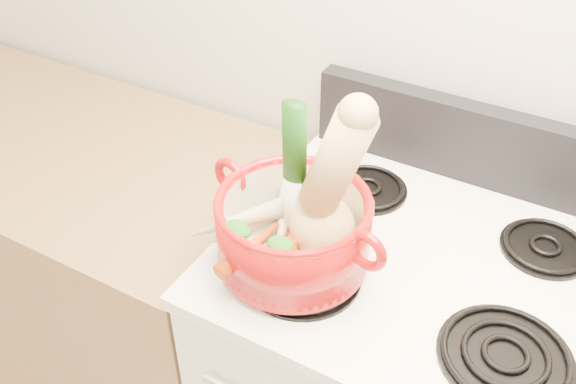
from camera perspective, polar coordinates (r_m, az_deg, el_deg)
The scene contains 22 objects.
wall_back at distance 1.38m, azimuth 19.34°, elevation 13.94°, with size 3.50×0.02×2.60m, color beige.
cooktop at distance 1.29m, azimuth 12.23°, elevation -6.38°, with size 0.78×0.67×0.03m, color white.
control_backsplash at distance 1.45m, azimuth 16.77°, elevation 3.97°, with size 0.76×0.05×0.18m, color black.
counter_left at distance 2.08m, azimuth -18.58°, elevation -5.49°, with size 1.36×0.65×0.90m, color olive.
burner_front_left at distance 1.21m, azimuth 1.27°, elevation -7.22°, with size 0.22×0.22×0.02m, color black.
burner_front_right at distance 1.14m, azimuth 18.77°, elevation -13.56°, with size 0.22×0.22×0.02m, color black.
burner_back_left at distance 1.41m, azimuth 7.09°, elevation 0.37°, with size 0.17×0.17×0.02m, color black.
burner_back_right at distance 1.36m, azimuth 21.91°, elevation -4.50°, with size 0.17×0.17×0.02m, color black.
dutch_oven at distance 1.18m, azimuth 0.48°, elevation -3.44°, with size 0.28×0.28×0.14m, color #9E0B0A.
pot_handle_left at distance 1.23m, azimuth -5.17°, elevation 1.44°, with size 0.08×0.08×0.02m, color #9E0B0A.
pot_handle_right at distance 1.08m, azimuth 7.01°, elevation -5.20°, with size 0.08×0.08×0.02m, color #9E0B0A.
squash at distance 1.11m, azimuth 3.22°, elevation 0.90°, with size 0.13×0.13×0.31m, color tan, non-canonical shape.
leek at distance 1.14m, azimuth 0.60°, elevation 1.86°, with size 0.05×0.05×0.30m, color silver.
ginger at distance 1.25m, azimuth 3.11°, elevation -1.65°, with size 0.08×0.06×0.05m, color tan.
parsnip_0 at distance 1.23m, azimuth -0.17°, elevation -2.56°, with size 0.04×0.04×0.21m, color beige.
parsnip_1 at distance 1.23m, azimuth -2.07°, elevation -2.19°, with size 0.05×0.05×0.22m, color beige.
parsnip_2 at distance 1.21m, azimuth -0.40°, elevation -2.43°, with size 0.04×0.04×0.17m, color beige.
parsnip_3 at distance 1.20m, azimuth -4.27°, elevation -2.34°, with size 0.04×0.04×0.19m, color beige.
carrot_0 at distance 1.17m, azimuth -1.82°, elevation -5.30°, with size 0.03×0.03×0.14m, color #BC4809.
carrot_1 at distance 1.16m, azimuth -3.41°, elevation -5.09°, with size 0.03×0.03×0.15m, color #D1410A.
carrot_2 at distance 1.17m, azimuth 0.42°, elevation -4.45°, with size 0.04×0.04×0.19m, color #BC3809.
carrot_3 at distance 1.14m, azimuth -1.46°, elevation -5.21°, with size 0.03×0.03×0.14m, color #CF4F0A.
Camera 1 is at (0.21, 0.49, 1.82)m, focal length 40.00 mm.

